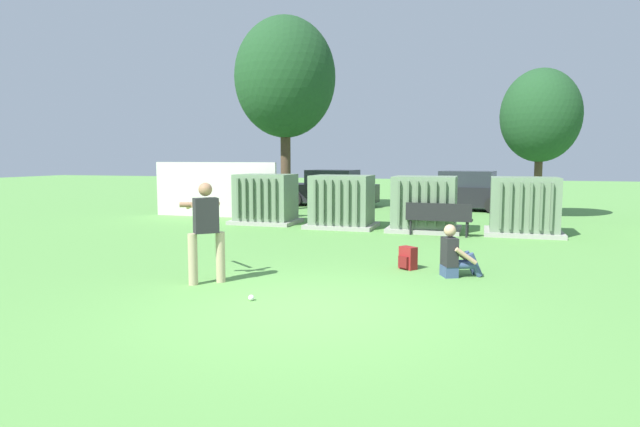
{
  "coord_description": "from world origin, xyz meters",
  "views": [
    {
      "loc": [
        2.41,
        -7.21,
        2.16
      ],
      "look_at": [
        -0.84,
        3.5,
        1.0
      ],
      "focal_mm": 30.24,
      "sensor_mm": 36.0,
      "label": 1
    }
  ],
  "objects_px": {
    "transformer_mid_east": "(424,205)",
    "sports_ball": "(251,298)",
    "batter": "(205,227)",
    "transformer_west": "(266,199)",
    "park_bench": "(439,217)",
    "backpack": "(408,258)",
    "transformer_east": "(524,207)",
    "seated_spectator": "(455,256)",
    "parked_car_leftmost": "(330,189)",
    "parked_car_left_of_center": "(464,192)",
    "transformer_mid_west": "(342,202)"
  },
  "relations": [
    {
      "from": "sports_ball",
      "to": "parked_car_left_of_center",
      "type": "xyz_separation_m",
      "value": [
        2.58,
        15.65,
        0.71
      ]
    },
    {
      "from": "park_bench",
      "to": "parked_car_leftmost",
      "type": "bearing_deg",
      "value": 123.73
    },
    {
      "from": "transformer_west",
      "to": "sports_ball",
      "type": "relative_size",
      "value": 23.33
    },
    {
      "from": "seated_spectator",
      "to": "parked_car_leftmost",
      "type": "xyz_separation_m",
      "value": [
        -6.13,
        13.29,
        0.38
      ]
    },
    {
      "from": "transformer_mid_east",
      "to": "parked_car_leftmost",
      "type": "height_order",
      "value": "same"
    },
    {
      "from": "batter",
      "to": "transformer_west",
      "type": "bearing_deg",
      "value": 105.71
    },
    {
      "from": "sports_ball",
      "to": "batter",
      "type": "bearing_deg",
      "value": 144.89
    },
    {
      "from": "park_bench",
      "to": "parked_car_leftmost",
      "type": "xyz_separation_m",
      "value": [
        -5.43,
        8.13,
        0.22
      ]
    },
    {
      "from": "transformer_west",
      "to": "parked_car_leftmost",
      "type": "bearing_deg",
      "value": 87.67
    },
    {
      "from": "batter",
      "to": "parked_car_leftmost",
      "type": "xyz_separation_m",
      "value": [
        -2.03,
        15.05,
        -0.22
      ]
    },
    {
      "from": "transformer_mid_east",
      "to": "seated_spectator",
      "type": "xyz_separation_m",
      "value": [
        1.19,
        -6.03,
        -0.41
      ]
    },
    {
      "from": "park_bench",
      "to": "backpack",
      "type": "height_order",
      "value": "park_bench"
    },
    {
      "from": "seated_spectator",
      "to": "parked_car_leftmost",
      "type": "height_order",
      "value": "parked_car_leftmost"
    },
    {
      "from": "batter",
      "to": "sports_ball",
      "type": "bearing_deg",
      "value": -35.11
    },
    {
      "from": "batter",
      "to": "sports_ball",
      "type": "height_order",
      "value": "batter"
    },
    {
      "from": "transformer_mid_west",
      "to": "seated_spectator",
      "type": "height_order",
      "value": "transformer_mid_west"
    },
    {
      "from": "park_bench",
      "to": "sports_ball",
      "type": "relative_size",
      "value": 20.25
    },
    {
      "from": "transformer_mid_west",
      "to": "batter",
      "type": "height_order",
      "value": "batter"
    },
    {
      "from": "backpack",
      "to": "parked_car_leftmost",
      "type": "bearing_deg",
      "value": 112.05
    },
    {
      "from": "transformer_west",
      "to": "seated_spectator",
      "type": "distance_m",
      "value": 9.1
    },
    {
      "from": "parked_car_left_of_center",
      "to": "transformer_west",
      "type": "bearing_deg",
      "value": -133.0
    },
    {
      "from": "transformer_mid_east",
      "to": "sports_ball",
      "type": "relative_size",
      "value": 23.33
    },
    {
      "from": "park_bench",
      "to": "parked_car_left_of_center",
      "type": "xyz_separation_m",
      "value": [
        0.42,
        7.87,
        0.22
      ]
    },
    {
      "from": "transformer_mid_west",
      "to": "transformer_east",
      "type": "distance_m",
      "value": 5.29
    },
    {
      "from": "transformer_west",
      "to": "batter",
      "type": "height_order",
      "value": "batter"
    },
    {
      "from": "backpack",
      "to": "transformer_mid_east",
      "type": "bearing_deg",
      "value": 92.84
    },
    {
      "from": "transformer_mid_east",
      "to": "backpack",
      "type": "height_order",
      "value": "transformer_mid_east"
    },
    {
      "from": "transformer_mid_east",
      "to": "parked_car_leftmost",
      "type": "distance_m",
      "value": 8.78
    },
    {
      "from": "transformer_west",
      "to": "parked_car_left_of_center",
      "type": "relative_size",
      "value": 0.48
    },
    {
      "from": "transformer_east",
      "to": "transformer_mid_east",
      "type": "bearing_deg",
      "value": -178.46
    },
    {
      "from": "parked_car_left_of_center",
      "to": "transformer_mid_east",
      "type": "bearing_deg",
      "value": -97.36
    },
    {
      "from": "park_bench",
      "to": "parked_car_left_of_center",
      "type": "relative_size",
      "value": 0.41
    },
    {
      "from": "sports_ball",
      "to": "parked_car_leftmost",
      "type": "bearing_deg",
      "value": 101.6
    },
    {
      "from": "transformer_mid_west",
      "to": "batter",
      "type": "bearing_deg",
      "value": -92.68
    },
    {
      "from": "transformer_east",
      "to": "sports_ball",
      "type": "bearing_deg",
      "value": -116.88
    },
    {
      "from": "transformer_mid_east",
      "to": "batter",
      "type": "distance_m",
      "value": 8.32
    },
    {
      "from": "transformer_east",
      "to": "parked_car_left_of_center",
      "type": "distance_m",
      "value": 7.16
    },
    {
      "from": "seated_spectator",
      "to": "parked_car_left_of_center",
      "type": "distance_m",
      "value": 13.03
    },
    {
      "from": "sports_ball",
      "to": "park_bench",
      "type": "bearing_deg",
      "value": 74.48
    },
    {
      "from": "transformer_west",
      "to": "transformer_east",
      "type": "distance_m",
      "value": 7.98
    },
    {
      "from": "parked_car_left_of_center",
      "to": "transformer_mid_west",
      "type": "bearing_deg",
      "value": -116.6
    },
    {
      "from": "transformer_west",
      "to": "seated_spectator",
      "type": "xyz_separation_m",
      "value": [
        6.41,
        -6.45,
        -0.41
      ]
    },
    {
      "from": "sports_ball",
      "to": "seated_spectator",
      "type": "distance_m",
      "value": 3.9
    },
    {
      "from": "transformer_east",
      "to": "sports_ball",
      "type": "xyz_separation_m",
      "value": [
        -4.43,
        -8.73,
        -0.74
      ]
    },
    {
      "from": "transformer_west",
      "to": "seated_spectator",
      "type": "relative_size",
      "value": 2.18
    },
    {
      "from": "parked_car_leftmost",
      "to": "transformer_west",
      "type": "bearing_deg",
      "value": -92.33
    },
    {
      "from": "park_bench",
      "to": "sports_ball",
      "type": "height_order",
      "value": "park_bench"
    },
    {
      "from": "park_bench",
      "to": "sports_ball",
      "type": "bearing_deg",
      "value": -105.52
    },
    {
      "from": "parked_car_leftmost",
      "to": "parked_car_left_of_center",
      "type": "distance_m",
      "value": 5.85
    },
    {
      "from": "transformer_mid_west",
      "to": "park_bench",
      "type": "bearing_deg",
      "value": -18.09
    }
  ]
}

